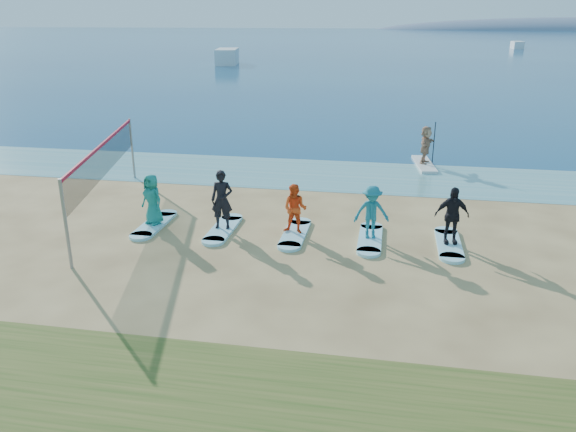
% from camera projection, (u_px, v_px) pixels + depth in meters
% --- Properties ---
extents(ground, '(600.00, 600.00, 0.00)m').
position_uv_depth(ground, '(263.00, 281.00, 14.41)').
color(ground, tan).
rests_on(ground, ground).
extents(shallow_water, '(600.00, 600.00, 0.00)m').
position_uv_depth(shallow_water, '(317.00, 174.00, 24.13)').
color(shallow_water, teal).
rests_on(shallow_water, ground).
extents(ocean, '(600.00, 600.00, 0.00)m').
position_uv_depth(ocean, '(385.00, 39.00, 162.63)').
color(ocean, navy).
rests_on(ocean, ground).
extents(volleyball_net, '(2.30, 8.82, 2.50)m').
position_uv_depth(volleyball_net, '(104.00, 159.00, 18.77)').
color(volleyball_net, gray).
rests_on(volleyball_net, ground).
extents(paddleboard, '(1.06, 3.06, 0.12)m').
position_uv_depth(paddleboard, '(424.00, 164.00, 25.56)').
color(paddleboard, silver).
rests_on(paddleboard, ground).
extents(paddleboarder, '(0.90, 1.63, 1.68)m').
position_uv_depth(paddleboarder, '(426.00, 145.00, 25.26)').
color(paddleboarder, tan).
rests_on(paddleboarder, paddleboard).
extents(boat_offshore_a, '(4.02, 7.25, 2.10)m').
position_uv_depth(boat_offshore_a, '(227.00, 64.00, 78.95)').
color(boat_offshore_a, silver).
rests_on(boat_offshore_a, ground).
extents(boat_offshore_b, '(2.05, 5.30, 1.47)m').
position_uv_depth(boat_offshore_b, '(517.00, 49.00, 116.47)').
color(boat_offshore_b, silver).
rests_on(boat_offshore_b, ground).
extents(surfboard_0, '(0.70, 2.20, 0.09)m').
position_uv_depth(surfboard_0, '(154.00, 224.00, 18.22)').
color(surfboard_0, '#9BE0F0').
rests_on(surfboard_0, ground).
extents(student_0, '(0.94, 0.80, 1.63)m').
position_uv_depth(student_0, '(152.00, 199.00, 17.93)').
color(student_0, '#1A7F74').
rests_on(student_0, surfboard_0).
extents(surfboard_1, '(0.70, 2.20, 0.09)m').
position_uv_depth(surfboard_1, '(223.00, 229.00, 17.82)').
color(surfboard_1, '#9BE0F0').
rests_on(surfboard_1, ground).
extents(student_1, '(0.72, 0.50, 1.87)m').
position_uv_depth(student_1, '(222.00, 200.00, 17.50)').
color(student_1, black).
rests_on(student_1, surfboard_1).
extents(surfboard_2, '(0.70, 2.20, 0.09)m').
position_uv_depth(surfboard_2, '(295.00, 234.00, 17.43)').
color(surfboard_2, '#9BE0F0').
rests_on(surfboard_2, ground).
extents(student_2, '(0.82, 0.68, 1.55)m').
position_uv_depth(student_2, '(295.00, 209.00, 17.16)').
color(student_2, '#EA4A18').
rests_on(student_2, surfboard_2).
extents(surfboard_3, '(0.70, 2.20, 0.09)m').
position_uv_depth(surfboard_3, '(370.00, 239.00, 17.04)').
color(surfboard_3, '#9BE0F0').
rests_on(surfboard_3, ground).
extents(student_3, '(1.16, 0.81, 1.63)m').
position_uv_depth(student_3, '(372.00, 212.00, 16.75)').
color(student_3, '#1B7082').
rests_on(student_3, surfboard_3).
extents(surfboard_4, '(0.70, 2.20, 0.09)m').
position_uv_depth(surfboard_4, '(449.00, 244.00, 16.65)').
color(surfboard_4, '#9BE0F0').
rests_on(surfboard_4, ground).
extents(student_4, '(1.06, 0.56, 1.71)m').
position_uv_depth(student_4, '(452.00, 215.00, 16.35)').
color(student_4, black).
rests_on(student_4, surfboard_4).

